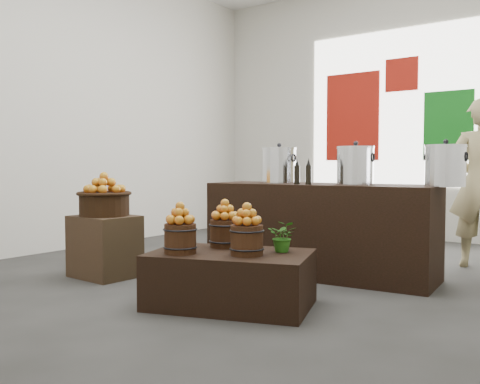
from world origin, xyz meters
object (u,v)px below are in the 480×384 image
Objects in this scene: counter at (320,230)px; stock_pot_center at (355,167)px; stock_pot_right at (445,167)px; stock_pot_left at (279,166)px; wicker_basket at (104,205)px; display_table at (231,279)px; crate at (105,246)px.

stock_pot_center is at bearing 0.00° from counter.
stock_pot_right is at bearing 5.15° from stock_pot_center.
wicker_basket is at bearing -134.20° from stock_pot_left.
display_table is at bearing -104.31° from stock_pot_center.
stock_pot_left is (-0.44, 1.44, 0.90)m from display_table.
display_table is at bearing -96.04° from counter.
wicker_basket is 3.28m from stock_pot_right.
wicker_basket is at bearing -147.39° from counter.
display_table is 3.56× the size of stock_pot_left.
stock_pot_left is (1.26, 1.29, 0.38)m from wicker_basket.
counter is (1.73, 1.34, 0.16)m from crate.
stock_pot_right is at bearing 0.00° from counter.
display_table is 2.19m from stock_pot_right.
stock_pot_center is at bearing 33.24° from crate.
stock_pot_center is at bearing -174.85° from stock_pot_right.
counter is at bearing -174.85° from stock_pot_center.
crate is at bearing -146.76° from stock_pot_center.
wicker_basket is 1.85m from stock_pot_left.
stock_pot_left is 1.00× the size of stock_pot_center.
wicker_basket is 1.40× the size of stock_pot_left.
wicker_basket is 2.20m from counter.
crate is 1.75× the size of stock_pot_left.
counter is at bearing -174.85° from stock_pot_right.
display_table is (1.70, -0.15, -0.51)m from wicker_basket.
stock_pot_center reaches higher than display_table.
stock_pot_left is at bearing -174.85° from stock_pot_center.
stock_pot_center reaches higher than counter.
stock_pot_left is 1.00× the size of stock_pot_right.
stock_pot_left is at bearing 45.80° from wicker_basket.
stock_pot_right reaches higher than wicker_basket.
display_table is at bearing -127.44° from stock_pot_right.
counter is at bearing 5.15° from stock_pot_left.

